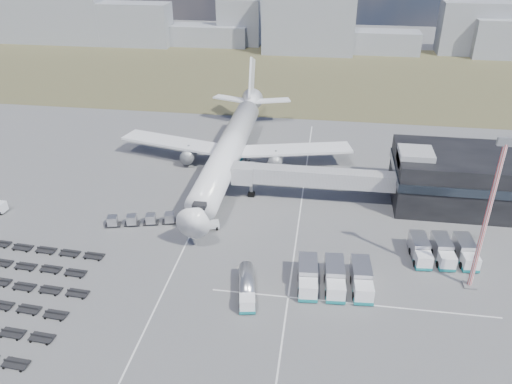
# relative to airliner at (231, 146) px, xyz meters

# --- Properties ---
(ground) EXTENTS (420.00, 420.00, 0.00)m
(ground) POSITION_rel_airliner_xyz_m (0.00, -32.38, -5.29)
(ground) COLOR #565659
(ground) RESTS_ON ground
(grass_strip) EXTENTS (420.00, 90.00, 0.01)m
(grass_strip) POSITION_rel_airliner_xyz_m (0.00, 77.62, -5.29)
(grass_strip) COLOR brown
(grass_strip) RESTS_ON ground
(lane_markings) EXTENTS (47.12, 110.00, 0.01)m
(lane_markings) POSITION_rel_airliner_xyz_m (9.77, -29.38, -5.29)
(lane_markings) COLOR silver
(lane_markings) RESTS_ON ground
(terminal) EXTENTS (30.40, 16.40, 11.00)m
(terminal) POSITION_rel_airliner_xyz_m (47.77, -8.41, -0.04)
(terminal) COLOR black
(terminal) RESTS_ON ground
(jet_bridge) EXTENTS (30.30, 3.80, 7.05)m
(jet_bridge) POSITION_rel_airliner_xyz_m (15.90, -11.95, -0.24)
(jet_bridge) COLOR #939399
(jet_bridge) RESTS_ON ground
(airliner) EXTENTS (51.59, 64.53, 17.62)m
(airliner) POSITION_rel_airliner_xyz_m (0.00, 0.00, 0.00)
(airliner) COLOR white
(airliner) RESTS_ON ground
(skyline) EXTENTS (294.14, 25.23, 25.19)m
(skyline) POSITION_rel_airliner_xyz_m (-21.70, 116.25, 4.24)
(skyline) COLOR gray
(skyline) RESTS_ON ground
(fuel_tanker) EXTENTS (3.75, 8.98, 2.82)m
(fuel_tanker) POSITION_rel_airliner_xyz_m (10.10, -40.72, -3.88)
(fuel_tanker) COLOR white
(fuel_tanker) RESTS_ON ground
(pushback_tug) EXTENTS (3.18, 2.42, 1.32)m
(pushback_tug) POSITION_rel_airliner_xyz_m (1.06, -24.38, -4.63)
(pushback_tug) COLOR white
(pushback_tug) RESTS_ON ground
(catering_truck) EXTENTS (3.92, 7.24, 3.15)m
(catering_truck) POSITION_rel_airliner_xyz_m (0.12, 3.67, -3.68)
(catering_truck) COLOR white
(catering_truck) RESTS_ON ground
(service_trucks_near) EXTENTS (10.96, 8.58, 3.18)m
(service_trucks_near) POSITION_rel_airliner_xyz_m (22.41, -37.20, -3.56)
(service_trucks_near) COLOR white
(service_trucks_near) RESTS_ON ground
(service_trucks_far) EXTENTS (10.07, 7.93, 2.90)m
(service_trucks_far) POSITION_rel_airliner_xyz_m (39.16, -27.70, -3.72)
(service_trucks_far) COLOR white
(service_trucks_far) RESTS_ON ground
(uld_row) EXTENTS (12.54, 4.76, 1.74)m
(uld_row) POSITION_rel_airliner_xyz_m (-11.33, -24.89, -4.25)
(uld_row) COLOR black
(uld_row) RESTS_ON ground
(floodlight_mast) EXTENTS (2.18, 1.80, 23.36)m
(floodlight_mast) POSITION_rel_airliner_xyz_m (42.07, -33.94, 6.42)
(floodlight_mast) COLOR red
(floodlight_mast) RESTS_ON ground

